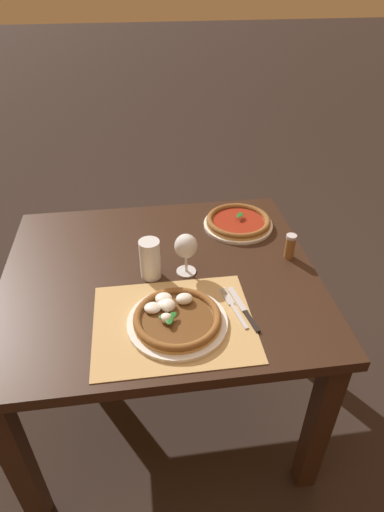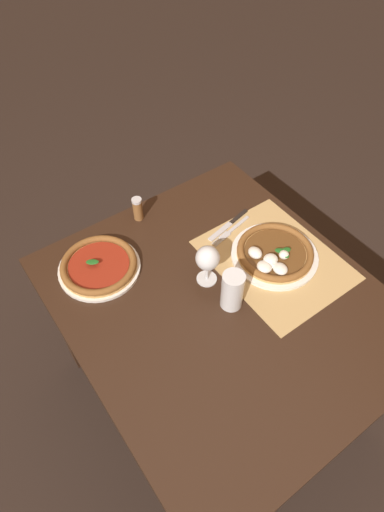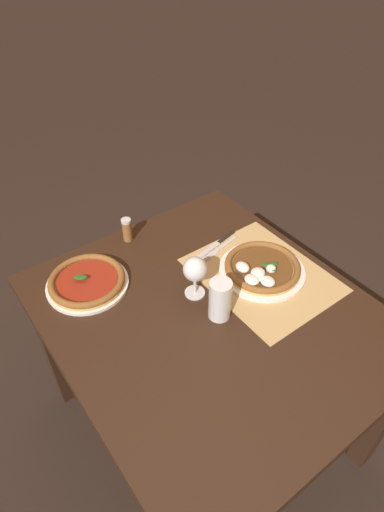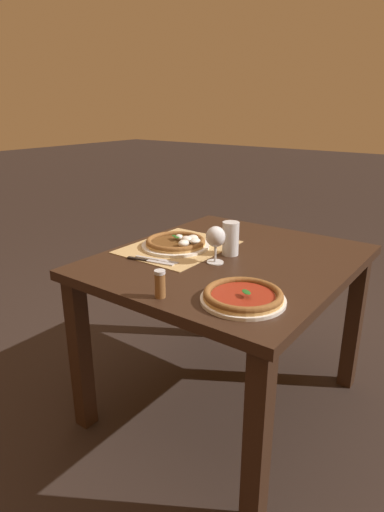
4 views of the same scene
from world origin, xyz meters
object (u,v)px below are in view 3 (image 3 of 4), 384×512
at_px(pizza_near, 262,268).
at_px(knife, 216,244).
at_px(pepper_shaker, 127,230).
at_px(pint_glass, 220,300).
at_px(pizza_far, 87,281).
at_px(fork, 219,249).
at_px(wine_glass, 195,271).

height_order(pizza_near, knife, pizza_near).
bearing_deg(knife, pizza_near, -171.50).
bearing_deg(pepper_shaker, pizza_near, -147.49).
bearing_deg(pint_glass, pepper_shaker, 4.62).
height_order(pizza_far, pepper_shaker, pepper_shaker).
bearing_deg(fork, pepper_shaker, 42.84).
distance_m(pizza_far, wine_glass, 0.38).
distance_m(wine_glass, pint_glass, 0.13).
xyz_separation_m(pizza_far, wine_glass, (-0.25, -0.28, 0.09)).
bearing_deg(fork, wine_glass, 121.18).
bearing_deg(pizza_near, wine_glass, 76.12).
relative_size(pizza_far, pepper_shaker, 2.93).
relative_size(pizza_far, knife, 1.33).
bearing_deg(pizza_near, pizza_far, 59.28).
xyz_separation_m(pizza_near, pepper_shaker, (0.45, 0.29, 0.03)).
relative_size(fork, knife, 0.93).
height_order(pint_glass, knife, pint_glass).
distance_m(wine_glass, knife, 0.29).
distance_m(pizza_far, pepper_shaker, 0.28).
relative_size(pizza_near, fork, 1.54).
xyz_separation_m(pizza_near, knife, (0.22, 0.03, -0.02)).
relative_size(pizza_far, pint_glass, 1.96).
bearing_deg(knife, fork, 159.63).
bearing_deg(wine_glass, pizza_far, 47.76).
bearing_deg(pepper_shaker, pizza_far, 119.67).
height_order(pizza_far, fork, pizza_far).
height_order(wine_glass, pepper_shaker, wine_glass).
relative_size(wine_glass, pepper_shaker, 1.60).
xyz_separation_m(pizza_far, pint_glass, (-0.38, -0.28, 0.05)).
relative_size(fork, pepper_shaker, 2.06).
bearing_deg(pepper_shaker, wine_glass, -174.63).
xyz_separation_m(pizza_near, pint_glass, (-0.06, 0.25, 0.05)).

